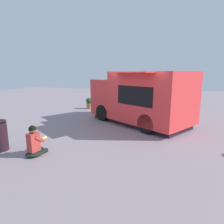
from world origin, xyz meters
name	(u,v)px	position (x,y,z in m)	size (l,w,h in m)	color
ground_plane	(132,129)	(0.00, 0.00, 0.00)	(40.00, 40.00, 0.00)	gray
food_truck	(140,99)	(-0.23, -1.12, 1.18)	(5.28, 4.72, 2.45)	red
person_customer	(35,144)	(2.36, 3.34, 0.35)	(0.56, 0.80, 0.92)	black
planter_flowering_near	(89,103)	(3.51, -4.13, 0.39)	(0.45, 0.45, 0.74)	#AC6942
trash_bin	(0,135)	(3.64, 3.28, 0.50)	(0.46, 0.46, 0.99)	black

